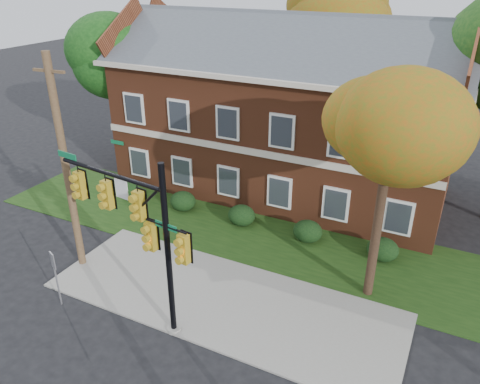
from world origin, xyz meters
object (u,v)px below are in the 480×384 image
at_px(utility_pole, 66,167).
at_px(sign_post, 55,270).
at_px(hedge_right, 308,231).
at_px(hedge_far_left, 131,188).
at_px(tree_near_right, 397,138).
at_px(apartment_building, 284,104).
at_px(tree_far_rear, 352,18).
at_px(traffic_signal, 140,224).
at_px(hedge_center, 242,215).
at_px(hedge_left, 183,201).
at_px(tree_left_rear, 128,61).
at_px(hedge_far_right, 383,249).

height_order(utility_pole, sign_post, utility_pole).
bearing_deg(sign_post, hedge_right, 73.78).
relative_size(hedge_far_left, tree_near_right, 0.16).
relative_size(apartment_building, utility_pole, 2.06).
relative_size(tree_far_rear, utility_pole, 1.26).
xyz_separation_m(apartment_building, traffic_signal, (0.07, -13.07, -0.93)).
relative_size(hedge_center, sign_post, 0.59).
bearing_deg(apartment_building, traffic_signal, -89.71).
bearing_deg(tree_far_rear, hedge_left, -110.29).
bearing_deg(tree_far_rear, tree_near_right, -69.73).
bearing_deg(sign_post, apartment_building, 98.52).
bearing_deg(tree_far_rear, hedge_far_left, -122.50).
distance_m(tree_left_rear, utility_pole, 11.72).
height_order(hedge_far_left, hedge_right, same).
relative_size(apartment_building, hedge_center, 13.43).
bearing_deg(hedge_right, apartment_building, 123.67).
bearing_deg(hedge_far_left, tree_far_rear, 57.50).
xyz_separation_m(apartment_building, hedge_center, (0.00, -5.25, -4.46)).
bearing_deg(apartment_building, tree_far_rear, 80.29).
distance_m(hedge_far_right, tree_near_right, 6.77).
distance_m(hedge_far_left, hedge_center, 7.00).
xyz_separation_m(hedge_center, tree_left_rear, (-9.73, 4.14, 6.16)).
height_order(hedge_center, traffic_signal, traffic_signal).
bearing_deg(hedge_left, hedge_far_right, 0.00).
bearing_deg(hedge_far_right, tree_left_rear, 166.11).
distance_m(hedge_far_right, tree_left_rear, 18.30).
distance_m(hedge_far_left, sign_post, 9.44).
xyz_separation_m(apartment_building, tree_left_rear, (-9.73, -1.12, 1.69)).
distance_m(hedge_right, tree_left_rear, 15.17).
distance_m(hedge_center, tree_near_right, 9.90).
xyz_separation_m(hedge_center, hedge_right, (3.50, 0.00, 0.00)).
height_order(hedge_left, hedge_right, same).
bearing_deg(apartment_building, sign_post, -104.08).
relative_size(hedge_far_right, sign_post, 0.59).
bearing_deg(hedge_center, hedge_left, 180.00).
height_order(hedge_right, traffic_signal, traffic_signal).
bearing_deg(hedge_right, hedge_center, 180.00).
bearing_deg(hedge_far_right, hedge_far_left, 180.00).
xyz_separation_m(hedge_center, traffic_signal, (0.07, -7.82, 3.54)).
xyz_separation_m(hedge_far_right, traffic_signal, (-6.93, -7.82, 3.54)).
height_order(hedge_center, tree_far_rear, tree_far_rear).
relative_size(apartment_building, tree_left_rear, 2.12).
relative_size(hedge_left, traffic_signal, 0.21).
bearing_deg(traffic_signal, tree_near_right, 41.50).
xyz_separation_m(tree_left_rear, sign_post, (6.23, -12.84, -5.08)).
relative_size(tree_far_rear, traffic_signal, 1.76).
bearing_deg(traffic_signal, hedge_far_left, 138.75).
relative_size(hedge_right, sign_post, 0.59).
distance_m(hedge_far_left, hedge_left, 3.50).
xyz_separation_m(hedge_far_right, utility_pole, (-11.72, -6.26, 4.11)).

